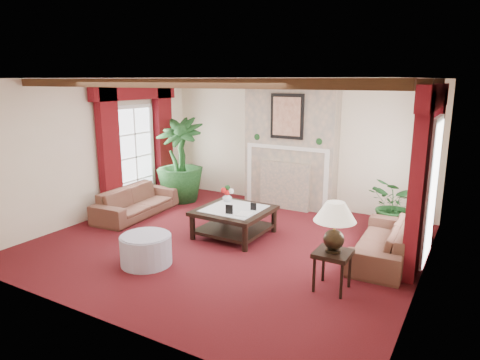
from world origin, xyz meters
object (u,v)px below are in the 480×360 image
Objects in this scene: sofa_right at (384,235)px; coffee_table at (234,222)px; potted_palm at (180,178)px; side_table at (332,271)px; sofa_left at (136,197)px; ottoman at (146,250)px.

sofa_right is 2.51m from coffee_table.
potted_palm is 2.58m from coffee_table.
potted_palm is at bearing 150.98° from side_table.
sofa_left is 0.97× the size of potted_palm.
sofa_left is 4.57m from side_table.
sofa_right is at bearing -91.19° from sofa_left.
sofa_right is 2.58× the size of ottoman.
sofa_left is at bearing 136.50° from ottoman.
sofa_left is 2.60× the size of ottoman.
potted_palm is (0.12, 1.31, 0.14)m from sofa_left.
potted_palm is at bearing 119.14° from ottoman.
potted_palm is at bearing -104.73° from sofa_right.
sofa_right is at bearing 75.31° from side_table.
sofa_right is at bearing 7.73° from coffee_table.
sofa_right is 3.61m from ottoman.
sofa_right is at bearing 33.43° from ottoman.
ottoman is (-0.52, -1.68, -0.02)m from coffee_table.
coffee_table is at bearing 72.72° from ottoman.
ottoman is at bearing -59.03° from sofa_right.
coffee_table is 1.58× the size of ottoman.
side_table is at bearing -17.14° from sofa_right.
side_table reaches higher than coffee_table.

